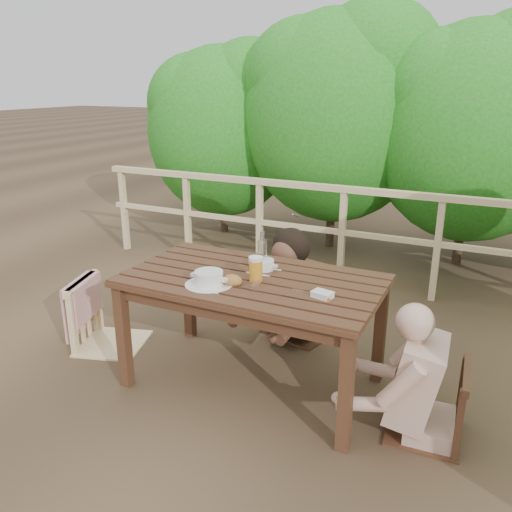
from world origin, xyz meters
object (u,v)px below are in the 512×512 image
at_px(bottle, 262,251).
at_px(butter_tub, 322,296).
at_px(chair_far, 303,273).
at_px(woman, 304,251).
at_px(soup_near, 209,279).
at_px(diner_right, 441,333).
at_px(beer_glass, 256,270).
at_px(chair_right, 431,368).
at_px(table, 253,332).
at_px(soup_far, 263,266).
at_px(bread_roll, 232,281).
at_px(tumbler, 255,287).
at_px(chair_left, 108,286).

bearing_deg(bottle, butter_tub, -29.54).
height_order(chair_far, woman, woman).
xyz_separation_m(chair_far, soup_near, (-0.21, -1.09, 0.30)).
xyz_separation_m(diner_right, beer_glass, (-1.13, 0.01, 0.18)).
relative_size(diner_right, beer_glass, 7.72).
xyz_separation_m(chair_right, diner_right, (0.03, 0.00, 0.23)).
bearing_deg(woman, table, 103.48).
bearing_deg(soup_far, chair_far, 87.99).
bearing_deg(soup_near, butter_tub, 8.74).
xyz_separation_m(table, bottle, (-0.01, 0.18, 0.51)).
height_order(chair_far, bread_roll, chair_far).
xyz_separation_m(chair_far, butter_tub, (0.49, -0.98, 0.27)).
bearing_deg(bottle, table, -85.26).
height_order(woman, soup_far, woman).
distance_m(diner_right, bottle, 1.23).
distance_m(chair_right, diner_right, 0.23).
relative_size(table, chair_right, 1.89).
relative_size(soup_near, beer_glass, 1.75).
xyz_separation_m(soup_near, beer_glass, (0.23, 0.18, 0.04)).
relative_size(chair_right, soup_near, 2.89).
bearing_deg(table, chair_far, 88.44).
height_order(chair_right, diner_right, diner_right).
bearing_deg(butter_tub, bottle, 163.62).
relative_size(beer_glass, tumbler, 2.18).
xyz_separation_m(diner_right, butter_tub, (-0.67, -0.07, 0.12)).
relative_size(bread_roll, bottle, 0.48).
bearing_deg(butter_tub, beer_glass, -176.09).
distance_m(diner_right, beer_glass, 1.15).
bearing_deg(diner_right, butter_tub, 92.97).
relative_size(chair_far, diner_right, 0.77).
height_order(chair_far, soup_near, chair_far).
height_order(table, chair_far, chair_far).
height_order(woman, tumbler, woman).
bearing_deg(table, beer_glass, -45.04).
bearing_deg(bread_roll, chair_right, 5.28).
bearing_deg(chair_right, woman, -132.62).
distance_m(table, woman, 0.93).
xyz_separation_m(diner_right, tumbler, (-1.06, -0.15, 0.14)).
distance_m(beer_glass, bottle, 0.23).
distance_m(chair_far, soup_far, 0.75).
xyz_separation_m(woman, bread_roll, (-0.09, -1.04, 0.10)).
distance_m(soup_near, soup_far, 0.43).
relative_size(chair_left, bread_roll, 7.80).
bearing_deg(chair_right, table, -95.46).
xyz_separation_m(chair_right, woman, (-1.12, 0.93, 0.26)).
bearing_deg(bottle, beer_glass, -75.44).
relative_size(chair_far, tumbler, 13.00).
bearing_deg(soup_near, tumbler, 5.23).
xyz_separation_m(table, tumbler, (0.12, -0.20, 0.42)).
xyz_separation_m(table, beer_glass, (0.04, -0.04, 0.46)).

